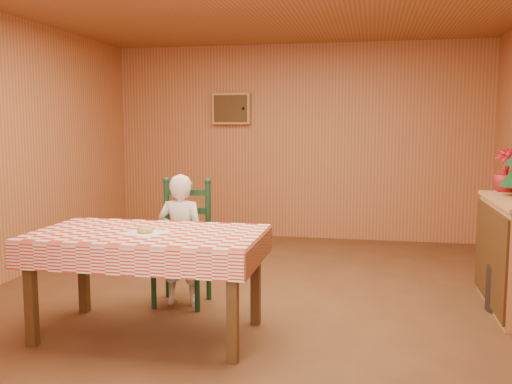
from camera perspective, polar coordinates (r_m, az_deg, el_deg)
ground at (r=5.00m, az=-0.46°, el=-11.14°), size 6.00×6.00×0.00m
cabin_walls at (r=5.29m, az=0.70°, el=9.88°), size 5.10×6.05×2.65m
dining_table at (r=4.21m, az=-10.74°, el=-5.01°), size 1.66×0.96×0.77m
ladder_chair at (r=4.97m, az=-7.26°, el=-5.30°), size 0.44×0.40×1.08m
seated_child at (r=4.91m, az=-7.48°, el=-4.76°), size 0.41×0.27×1.12m
napkin at (r=4.15m, az=-11.03°, el=-4.01°), size 0.33×0.33×0.00m
donut at (r=4.15m, az=-11.03°, el=-3.71°), size 0.16×0.16×0.04m
flower_arrangement at (r=5.64m, az=23.74°, el=2.02°), size 0.26×0.26×0.39m
storage_bin at (r=5.21m, az=24.06°, el=-8.86°), size 0.40×0.40×0.38m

